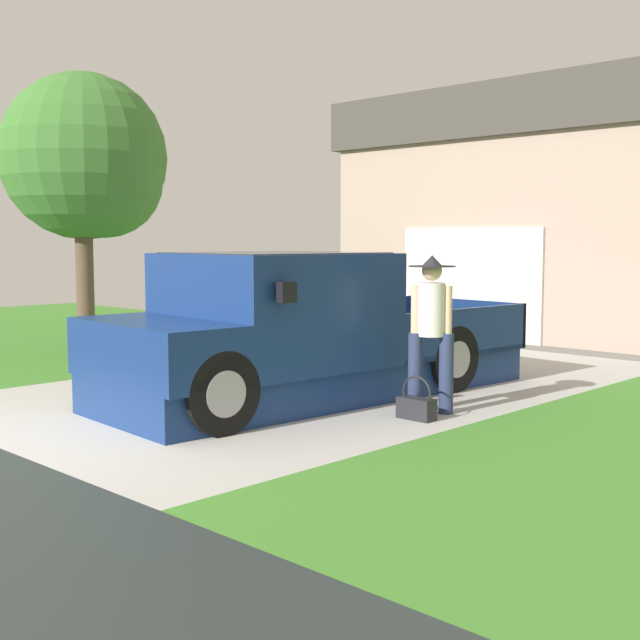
% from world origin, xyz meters
% --- Properties ---
extents(pickup_truck, '(2.41, 5.46, 1.68)m').
position_xyz_m(pickup_truck, '(0.40, 3.29, 0.76)').
color(pickup_truck, navy).
rests_on(pickup_truck, ground).
extents(person_with_hat, '(0.49, 0.49, 1.66)m').
position_xyz_m(person_with_hat, '(2.00, 3.83, 0.92)').
color(person_with_hat, navy).
rests_on(person_with_hat, ground).
extents(handbag, '(0.40, 0.17, 0.45)m').
position_xyz_m(handbag, '(2.09, 3.48, 0.13)').
color(handbag, '#232328').
rests_on(handbag, ground).
extents(house_with_garage, '(8.87, 5.89, 4.61)m').
position_xyz_m(house_with_garage, '(-0.44, 12.51, 2.34)').
color(house_with_garage, tan).
rests_on(house_with_garage, ground).
extents(front_yard_tree, '(2.60, 2.60, 4.42)m').
position_xyz_m(front_yard_tree, '(-4.57, 3.76, 3.05)').
color(front_yard_tree, brown).
rests_on(front_yard_tree, ground).
extents(wheeled_trash_bin, '(0.60, 0.72, 1.03)m').
position_xyz_m(wheeled_trash_bin, '(-3.22, 8.26, 0.56)').
color(wheeled_trash_bin, '#424247').
rests_on(wheeled_trash_bin, ground).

